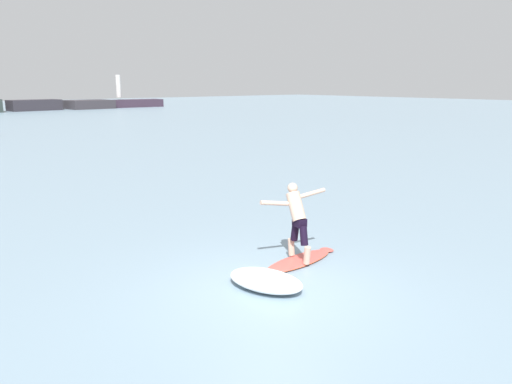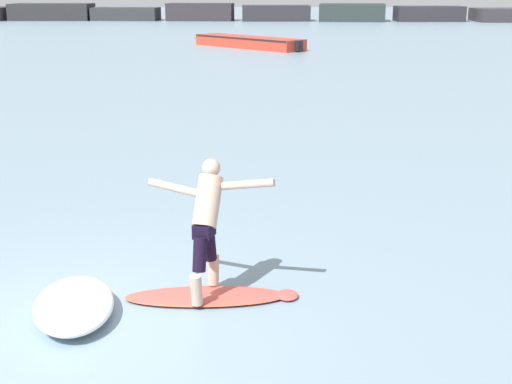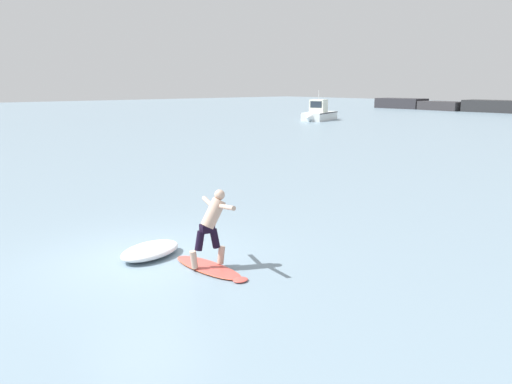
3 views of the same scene
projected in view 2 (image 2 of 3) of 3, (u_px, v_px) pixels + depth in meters
name	position (u px, v px, depth m)	size (l,w,h in m)	color
ground_plane	(71.00, 325.00, 7.59)	(200.00, 200.00, 0.00)	#758E9F
rock_jetty_breakwater	(217.00, 13.00, 67.03)	(71.40, 4.94, 4.59)	#2E2D31
surfboard	(208.00, 296.00, 8.22)	(2.04, 0.75, 0.19)	#DA5046
surfer	(207.00, 217.00, 8.06)	(1.49, 0.84, 1.54)	tan
small_boat_offshore	(246.00, 41.00, 39.62)	(6.90, 6.35, 0.60)	#BC3928
wave_foam_at_tail	(74.00, 305.00, 7.74)	(1.19, 1.62, 0.28)	white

